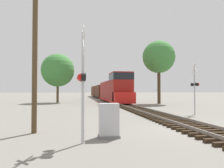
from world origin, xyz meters
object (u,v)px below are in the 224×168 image
at_px(relay_cabinet, 109,121).
at_px(crossing_signal_near, 82,79).
at_px(utility_pole, 35,45).
at_px(freight_train, 104,91).
at_px(crossing_signal_far, 195,86).
at_px(tree_far_right, 159,57).
at_px(tree_mid_background, 58,70).

bearing_deg(relay_cabinet, crossing_signal_near, -143.70).
xyz_separation_m(crossing_signal_near, utility_pole, (-2.26, 2.47, 1.77)).
height_order(freight_train, relay_cabinet, freight_train).
height_order(crossing_signal_far, tree_far_right, tree_far_right).
distance_m(crossing_signal_far, relay_cabinet, 11.81).
relative_size(utility_pole, tree_far_right, 0.84).
distance_m(utility_pole, tree_mid_background, 26.75).
relative_size(freight_train, tree_mid_background, 5.91).
height_order(crossing_signal_near, relay_cabinet, crossing_signal_near).
xyz_separation_m(crossing_signal_far, tree_mid_background, (-13.28, 20.44, 2.99)).
distance_m(crossing_signal_far, utility_pole, 13.75).
distance_m(relay_cabinet, tree_far_right, 26.48).
relative_size(freight_train, crossing_signal_near, 10.69).
distance_m(relay_cabinet, tree_mid_background, 29.05).
height_order(freight_train, utility_pole, utility_pole).
height_order(crossing_signal_near, crossing_signal_far, crossing_signal_near).
xyz_separation_m(freight_train, utility_pole, (-8.36, -39.37, 2.41)).
relative_size(crossing_signal_near, relay_cabinet, 3.03).
xyz_separation_m(crossing_signal_near, relay_cabinet, (1.20, 0.88, -1.79)).
xyz_separation_m(utility_pole, tree_mid_background, (-1.17, 26.70, 1.18)).
height_order(relay_cabinet, tree_mid_background, tree_mid_background).
distance_m(freight_train, crossing_signal_near, 42.29).
relative_size(relay_cabinet, utility_pole, 0.18).
bearing_deg(tree_mid_background, utility_pole, -87.49).
bearing_deg(tree_far_right, tree_mid_background, 161.73).
relative_size(crossing_signal_far, utility_pole, 0.54).
bearing_deg(freight_train, relay_cabinet, -96.82).
height_order(crossing_signal_near, tree_far_right, tree_far_right).
height_order(crossing_signal_far, utility_pole, utility_pole).
bearing_deg(freight_train, tree_far_right, -70.33).
xyz_separation_m(utility_pole, tree_far_right, (14.77, 21.44, 3.00)).
bearing_deg(crossing_signal_near, tree_mid_background, -174.87).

